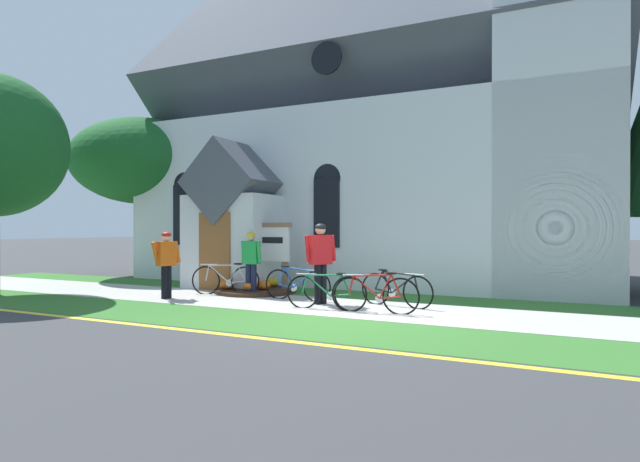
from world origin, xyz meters
TOP-DOWN VIEW (x-y plane):
  - ground at (0.00, 4.00)m, footprint 140.00×140.00m
  - sidewalk_slab at (-2.09, 1.45)m, footprint 32.00×2.37m
  - grass_verge at (-2.09, -0.70)m, footprint 32.00×1.94m
  - church_lawn at (-2.09, 3.42)m, footprint 24.00×1.56m
  - curb_paint_stripe at (-2.09, -1.83)m, footprint 28.00×0.16m
  - church_building at (-1.62, 8.05)m, footprint 14.77×10.09m
  - church_sign at (-3.48, 3.09)m, footprint 1.75×0.12m
  - flower_bed at (-3.51, 2.75)m, footprint 2.13×2.13m
  - bicycle_blue at (-1.85, 1.98)m, footprint 1.73×0.09m
  - bicycle_yellow at (0.38, 1.06)m, footprint 1.77×0.22m
  - bicycle_green at (-3.93, 2.06)m, footprint 1.68×0.60m
  - bicycle_red at (-0.67, 1.05)m, footprint 1.74×0.22m
  - bicycle_black at (0.51, 2.04)m, footprint 1.71×0.44m
  - cyclist_in_red_jersey at (-1.08, 1.63)m, footprint 0.51×0.64m
  - cyclist_in_blue_jersey at (-3.30, 2.28)m, footprint 0.62×0.28m
  - cyclist_in_green_jersey at (-4.76, 0.85)m, footprint 0.30×0.73m
  - yard_deciduous_tree at (-9.80, 5.21)m, footprint 4.96×4.96m

SIDE VIEW (x-z plane):
  - ground at x=0.00m, z-range 0.00..0.00m
  - curb_paint_stripe at x=-2.09m, z-range 0.00..0.01m
  - grass_verge at x=-2.09m, z-range 0.00..0.01m
  - church_lawn at x=-2.09m, z-range 0.00..0.01m
  - sidewalk_slab at x=-2.09m, z-range 0.00..0.01m
  - flower_bed at x=-3.51m, z-range -0.08..0.26m
  - bicycle_red at x=-0.67m, z-range -0.03..0.76m
  - bicycle_black at x=0.51m, z-range -0.04..0.78m
  - bicycle_blue at x=-1.85m, z-range -0.04..0.79m
  - bicycle_green at x=-3.93m, z-range -0.03..0.79m
  - bicycle_yellow at x=0.38m, z-range -0.04..0.80m
  - cyclist_in_blue_jersey at x=-3.30m, z-range 0.12..1.70m
  - cyclist_in_green_jersey at x=-4.76m, z-range 0.13..1.72m
  - cyclist_in_red_jersey at x=-1.08m, z-range 0.17..1.96m
  - church_sign at x=-3.48m, z-range 0.30..2.13m
  - yard_deciduous_tree at x=-9.80m, z-range 1.26..6.85m
  - church_building at x=-1.62m, z-range -2.05..11.50m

